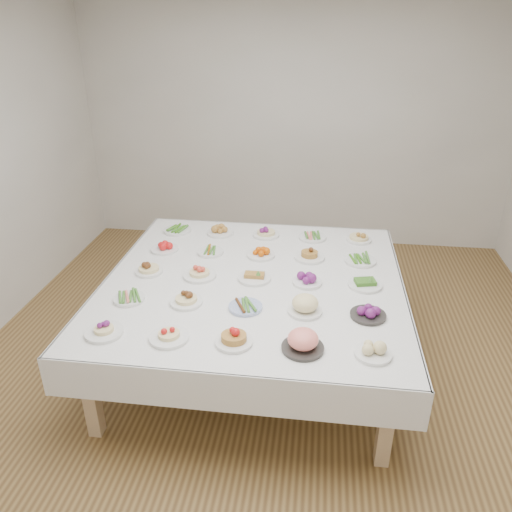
# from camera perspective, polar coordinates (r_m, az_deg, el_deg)

# --- Properties ---
(room_envelope) EXTENTS (5.02, 5.02, 2.81)m
(room_envelope) POSITION_cam_1_polar(r_m,az_deg,el_deg) (3.48, 2.16, 13.23)
(room_envelope) COLOR olive
(room_envelope) RESTS_ON ground
(display_table) EXTENTS (2.29, 2.29, 0.75)m
(display_table) POSITION_cam_1_polar(r_m,az_deg,el_deg) (3.88, -0.29, -3.54)
(display_table) COLOR white
(display_table) RESTS_ON ground
(dish_0) EXTENTS (0.24, 0.24, 0.12)m
(dish_0) POSITION_cam_1_polar(r_m,az_deg,el_deg) (3.35, -17.03, -7.78)
(dish_0) COLOR white
(dish_0) RESTS_ON display_table
(dish_1) EXTENTS (0.25, 0.25, 0.11)m
(dish_1) POSITION_cam_1_polar(r_m,az_deg,el_deg) (3.21, -9.94, -8.61)
(dish_1) COLOR white
(dish_1) RESTS_ON display_table
(dish_2) EXTENTS (0.23, 0.23, 0.14)m
(dish_2) POSITION_cam_1_polar(r_m,az_deg,el_deg) (3.12, -2.56, -9.00)
(dish_2) COLOR white
(dish_2) RESTS_ON display_table
(dish_3) EXTENTS (0.27, 0.27, 0.16)m
(dish_3) POSITION_cam_1_polar(r_m,az_deg,el_deg) (3.06, 5.40, -9.43)
(dish_3) COLOR #2E2C29
(dish_3) RESTS_ON display_table
(dish_4) EXTENTS (0.22, 0.22, 0.11)m
(dish_4) POSITION_cam_1_polar(r_m,az_deg,el_deg) (3.10, 13.29, -10.28)
(dish_4) COLOR white
(dish_4) RESTS_ON display_table
(dish_5) EXTENTS (0.24, 0.22, 0.06)m
(dish_5) POSITION_cam_1_polar(r_m,az_deg,el_deg) (3.68, -14.31, -4.58)
(dish_5) COLOR white
(dish_5) RESTS_ON display_table
(dish_6) EXTENTS (0.23, 0.23, 0.13)m
(dish_6) POSITION_cam_1_polar(r_m,az_deg,el_deg) (3.55, -8.00, -4.54)
(dish_6) COLOR white
(dish_6) RESTS_ON display_table
(dish_7) EXTENTS (0.26, 0.23, 0.06)m
(dish_7) POSITION_cam_1_polar(r_m,az_deg,el_deg) (3.47, -1.22, -5.66)
(dish_7) COLOR #4C66B2
(dish_7) RESTS_ON display_table
(dish_8) EXTENTS (0.25, 0.25, 0.14)m
(dish_8) POSITION_cam_1_polar(r_m,az_deg,el_deg) (3.43, 5.64, -5.53)
(dish_8) COLOR white
(dish_8) RESTS_ON display_table
(dish_9) EXTENTS (0.24, 0.24, 0.11)m
(dish_9) POSITION_cam_1_polar(r_m,az_deg,el_deg) (3.46, 12.74, -6.11)
(dish_9) COLOR #2E2C29
(dish_9) RESTS_ON display_table
(dish_10) EXTENTS (0.22, 0.22, 0.12)m
(dish_10) POSITION_cam_1_polar(r_m,az_deg,el_deg) (4.02, -12.17, -1.16)
(dish_10) COLOR white
(dish_10) RESTS_ON display_table
(dish_11) EXTENTS (0.26, 0.26, 0.15)m
(dish_11) POSITION_cam_1_polar(r_m,az_deg,el_deg) (3.88, -6.50, -1.44)
(dish_11) COLOR white
(dish_11) RESTS_ON display_table
(dish_12) EXTENTS (0.25, 0.25, 0.10)m
(dish_12) POSITION_cam_1_polar(r_m,az_deg,el_deg) (3.83, -0.18, -2.18)
(dish_12) COLOR white
(dish_12) RESTS_ON display_table
(dish_13) EXTENTS (0.22, 0.22, 0.10)m
(dish_13) POSITION_cam_1_polar(r_m,az_deg,el_deg) (3.79, 5.88, -2.54)
(dish_13) COLOR white
(dish_13) RESTS_ON display_table
(dish_14) EXTENTS (0.25, 0.25, 0.10)m
(dish_14) POSITION_cam_1_polar(r_m,az_deg,el_deg) (3.83, 12.37, -2.84)
(dish_14) COLOR white
(dish_14) RESTS_ON display_table
(dish_15) EXTENTS (0.23, 0.23, 0.09)m
(dish_15) POSITION_cam_1_polar(r_m,az_deg,el_deg) (4.38, -10.44, 1.10)
(dish_15) COLOR white
(dish_15) RESTS_ON display_table
(dish_16) EXTENTS (0.22, 0.22, 0.05)m
(dish_16) POSITION_cam_1_polar(r_m,az_deg,el_deg) (4.28, -5.23, 0.57)
(dish_16) COLOR white
(dish_16) RESTS_ON display_table
(dish_17) EXTENTS (0.23, 0.23, 0.09)m
(dish_17) POSITION_cam_1_polar(r_m,az_deg,el_deg) (4.20, 0.55, 0.45)
(dish_17) COLOR white
(dish_17) RESTS_ON display_table
(dish_18) EXTENTS (0.25, 0.25, 0.14)m
(dish_18) POSITION_cam_1_polar(r_m,az_deg,el_deg) (4.17, 6.15, 0.46)
(dish_18) COLOR white
(dish_18) RESTS_ON display_table
(dish_19) EXTENTS (0.27, 0.26, 0.06)m
(dish_19) POSITION_cam_1_polar(r_m,az_deg,el_deg) (4.20, 11.82, -0.32)
(dish_19) COLOR white
(dish_19) RESTS_ON display_table
(dish_20) EXTENTS (0.26, 0.25, 0.06)m
(dish_20) POSITION_cam_1_polar(r_m,az_deg,el_deg) (4.75, -8.98, 3.08)
(dish_20) COLOR white
(dish_20) RESTS_ON display_table
(dish_21) EXTENTS (0.24, 0.24, 0.11)m
(dish_21) POSITION_cam_1_polar(r_m,az_deg,el_deg) (4.65, -4.10, 3.08)
(dish_21) COLOR white
(dish_21) RESTS_ON display_table
(dish_22) EXTENTS (0.24, 0.24, 0.13)m
(dish_22) POSITION_cam_1_polar(r_m,az_deg,el_deg) (4.58, 1.16, 2.98)
(dish_22) COLOR white
(dish_22) RESTS_ON display_table
(dish_23) EXTENTS (0.25, 0.25, 0.06)m
(dish_23) POSITION_cam_1_polar(r_m,az_deg,el_deg) (4.57, 6.46, 2.29)
(dish_23) COLOR white
(dish_23) RESTS_ON display_table
(dish_24) EXTENTS (0.22, 0.22, 0.12)m
(dish_24) POSITION_cam_1_polar(r_m,az_deg,el_deg) (4.58, 11.71, 2.35)
(dish_24) COLOR white
(dish_24) RESTS_ON display_table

